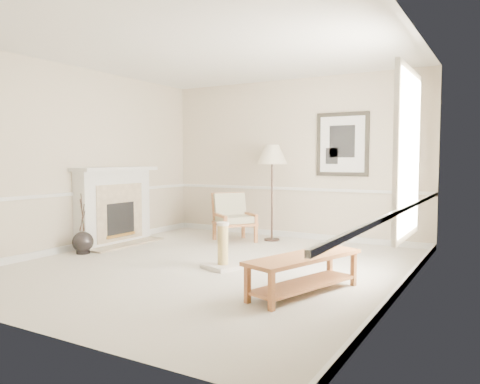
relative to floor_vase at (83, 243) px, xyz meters
name	(u,v)px	position (x,y,z in m)	size (l,w,h in m)	color
ground	(210,266)	(2.15, 0.27, -0.17)	(5.50, 5.50, 0.00)	silver
room	(221,127)	(2.29, 0.35, 1.70)	(5.04, 5.54, 2.92)	beige
fireplace	(115,206)	(-0.19, 0.87, 0.47)	(0.64, 1.64, 1.31)	white
floor_vase	(83,243)	(0.00, 0.00, 0.00)	(0.32, 0.32, 0.93)	black
armchair	(233,215)	(1.38, 2.15, 0.28)	(0.93, 0.92, 0.85)	brown
floor_lamp	(272,157)	(1.99, 2.50, 1.31)	(0.57, 0.57, 1.69)	black
bench	(304,268)	(3.74, -0.31, 0.11)	(0.87, 1.53, 0.42)	brown
scratching_post	(223,254)	(2.37, 0.25, 0.02)	(0.55, 0.55, 0.62)	silver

